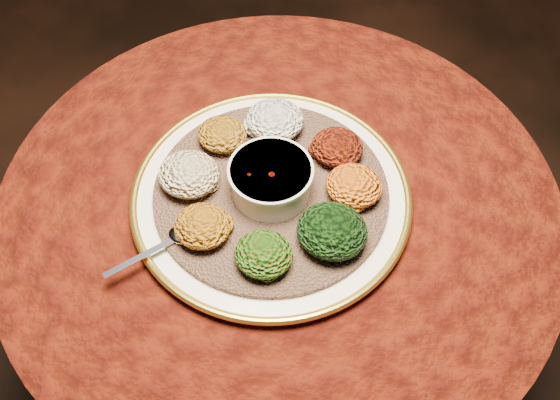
% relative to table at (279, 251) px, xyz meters
% --- Properties ---
extents(table, '(0.96, 0.96, 0.73)m').
position_rel_table_xyz_m(table, '(0.00, 0.00, 0.00)').
color(table, black).
rests_on(table, ground).
extents(platter, '(0.60, 0.60, 0.02)m').
position_rel_table_xyz_m(platter, '(-0.01, -0.01, 0.19)').
color(platter, silver).
rests_on(platter, table).
extents(injera, '(0.46, 0.46, 0.01)m').
position_rel_table_xyz_m(injera, '(-0.01, -0.01, 0.20)').
color(injera, brown).
rests_on(injera, platter).
extents(stew_bowl, '(0.14, 0.14, 0.06)m').
position_rel_table_xyz_m(stew_bowl, '(-0.01, -0.01, 0.24)').
color(stew_bowl, silver).
rests_on(stew_bowl, injera).
extents(spoon, '(0.11, 0.13, 0.01)m').
position_rel_table_xyz_m(spoon, '(-0.12, -0.15, 0.21)').
color(spoon, silver).
rests_on(spoon, injera).
extents(portion_ayib, '(0.10, 0.10, 0.05)m').
position_rel_table_xyz_m(portion_ayib, '(-0.05, 0.12, 0.23)').
color(portion_ayib, silver).
rests_on(portion_ayib, injera).
extents(portion_kitfo, '(0.09, 0.08, 0.04)m').
position_rel_table_xyz_m(portion_kitfo, '(0.07, 0.10, 0.23)').
color(portion_kitfo, black).
rests_on(portion_kitfo, injera).
extents(portion_tikil, '(0.09, 0.09, 0.04)m').
position_rel_table_xyz_m(portion_tikil, '(0.12, 0.03, 0.23)').
color(portion_tikil, '#C28E10').
rests_on(portion_tikil, injera).
extents(portion_gomen, '(0.11, 0.10, 0.05)m').
position_rel_table_xyz_m(portion_gomen, '(0.11, -0.07, 0.23)').
color(portion_gomen, black).
rests_on(portion_gomen, injera).
extents(portion_mixveg, '(0.09, 0.08, 0.04)m').
position_rel_table_xyz_m(portion_mixveg, '(0.02, -0.14, 0.23)').
color(portion_mixveg, maroon).
rests_on(portion_mixveg, injera).
extents(portion_kik, '(0.09, 0.08, 0.04)m').
position_rel_table_xyz_m(portion_kik, '(-0.08, -0.12, 0.23)').
color(portion_kik, '#9D5A0D').
rests_on(portion_kik, injera).
extents(portion_timatim, '(0.10, 0.10, 0.05)m').
position_rel_table_xyz_m(portion_timatim, '(-0.14, -0.04, 0.23)').
color(portion_timatim, maroon).
rests_on(portion_timatim, injera).
extents(portion_shiro, '(0.09, 0.08, 0.04)m').
position_rel_table_xyz_m(portion_shiro, '(-0.12, 0.06, 0.23)').
color(portion_shiro, '#9A5A12').
rests_on(portion_shiro, injera).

